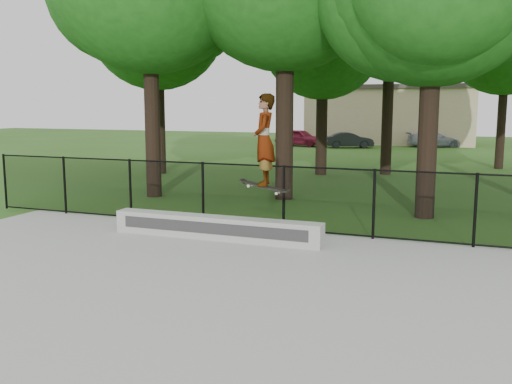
# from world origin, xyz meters

# --- Properties ---
(ground) EXTENTS (100.00, 100.00, 0.00)m
(ground) POSITION_xyz_m (0.00, 0.00, 0.00)
(ground) COLOR #2A4B15
(ground) RESTS_ON ground
(concrete_slab) EXTENTS (14.00, 12.00, 0.06)m
(concrete_slab) POSITION_xyz_m (0.00, 0.00, 0.03)
(concrete_slab) COLOR #A3A29D
(concrete_slab) RESTS_ON ground
(grind_ledge) EXTENTS (4.67, 0.40, 0.48)m
(grind_ledge) POSITION_xyz_m (-1.13, 4.70, 0.30)
(grind_ledge) COLOR #B4B5AF
(grind_ledge) RESTS_ON concrete_slab
(car_a) EXTENTS (3.70, 2.13, 1.19)m
(car_a) POSITION_xyz_m (-7.52, 32.40, 0.60)
(car_a) COLOR maroon
(car_a) RESTS_ON ground
(car_b) EXTENTS (3.06, 2.04, 1.04)m
(car_b) POSITION_xyz_m (-3.94, 32.00, 0.52)
(car_b) COLOR black
(car_b) RESTS_ON ground
(car_c) EXTENTS (3.58, 2.59, 1.03)m
(car_c) POSITION_xyz_m (1.31, 34.88, 0.52)
(car_c) COLOR #9098A4
(car_c) RESTS_ON ground
(skater_airborne) EXTENTS (0.83, 0.77, 2.00)m
(skater_airborne) POSITION_xyz_m (-0.02, 4.68, 2.16)
(skater_airborne) COLOR black
(skater_airborne) RESTS_ON ground
(chainlink_fence) EXTENTS (16.06, 0.06, 1.50)m
(chainlink_fence) POSITION_xyz_m (0.00, 5.90, 0.81)
(chainlink_fence) COLOR black
(chainlink_fence) RESTS_ON concrete_slab
(distant_building) EXTENTS (12.40, 6.40, 4.30)m
(distant_building) POSITION_xyz_m (-2.00, 38.00, 2.16)
(distant_building) COLOR #CCB18F
(distant_building) RESTS_ON ground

